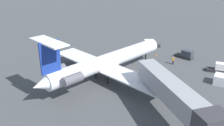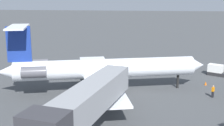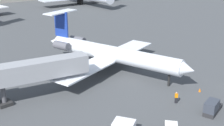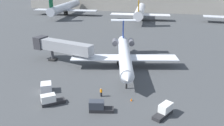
% 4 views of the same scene
% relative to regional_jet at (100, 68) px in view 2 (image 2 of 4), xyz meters
% --- Properties ---
extents(ground_plane, '(400.00, 400.00, 0.10)m').
position_rel_regional_jet_xyz_m(ground_plane, '(0.78, -5.41, -3.48)').
color(ground_plane, '#424447').
extents(regional_jet, '(25.81, 29.27, 9.57)m').
position_rel_regional_jet_xyz_m(regional_jet, '(0.00, 0.00, 0.00)').
color(regional_jet, silver).
rests_on(regional_jet, ground_plane).
extents(jet_bridge, '(17.30, 6.68, 5.96)m').
position_rel_regional_jet_xyz_m(jet_bridge, '(-16.62, -1.05, 0.85)').
color(jet_bridge, gray).
rests_on(jet_bridge, ground_plane).
extents(ground_crew_marshaller, '(0.48, 0.44, 1.69)m').
position_rel_regional_jet_xyz_m(ground_crew_marshaller, '(-0.83, -15.61, -2.57)').
color(ground_crew_marshaller, black).
rests_on(ground_crew_marshaller, ground_plane).
extents(baggage_tug_trailing, '(3.11, 4.19, 1.90)m').
position_rel_regional_jet_xyz_m(baggage_tug_trailing, '(10.73, -18.73, -2.59)').
color(baggage_tug_trailing, '#262628').
rests_on(baggage_tug_trailing, ground_plane).
extents(traffic_cone_near, '(0.36, 0.36, 0.55)m').
position_rel_regional_jet_xyz_m(traffic_cone_near, '(4.87, -15.72, -3.16)').
color(traffic_cone_near, orange).
rests_on(traffic_cone_near, ground_plane).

